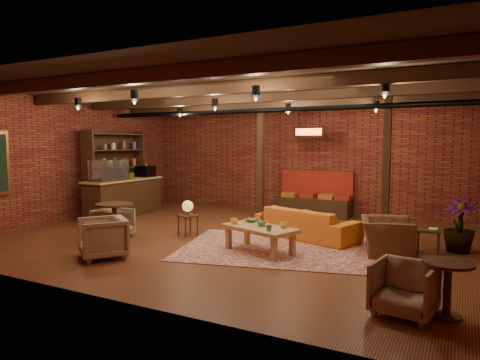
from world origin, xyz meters
The scene contains 27 objects.
floor centered at (0.00, 0.00, 0.00)m, with size 10.00×10.00×0.00m, color #38190E.
ceiling centered at (0.00, 0.00, 3.20)m, with size 10.00×8.00×0.02m, color black.
wall_back centered at (0.00, 4.00, 1.60)m, with size 10.00×0.02×3.20m, color maroon.
wall_front centered at (0.00, -4.00, 1.60)m, with size 10.00×0.02×3.20m, color maroon.
wall_left centered at (-5.00, 0.00, 1.60)m, with size 0.02×8.00×3.20m, color maroon.
ceiling_beams centered at (0.00, 0.00, 3.08)m, with size 9.80×6.40×0.22m, color black, non-canonical shape.
ceiling_pipe centered at (0.00, 1.60, 2.85)m, with size 0.12×0.12×9.60m, color black.
post_left centered at (-0.60, 2.60, 1.60)m, with size 0.16×0.16×3.20m, color black.
post_right centered at (2.80, 2.00, 1.60)m, with size 0.16×0.16×3.20m, color black.
service_counter centered at (-4.10, 1.00, 0.80)m, with size 0.80×2.50×1.60m, color black, non-canonical shape.
plant_counter centered at (-4.00, 1.20, 1.22)m, with size 0.35×0.39×0.30m, color #337F33.
shelving_hutch centered at (-4.50, 1.10, 1.20)m, with size 0.52×2.00×2.40m, color black, non-canonical shape.
banquette centered at (0.60, 3.55, 0.50)m, with size 2.10×0.70×1.00m, color maroon, non-canonical shape.
service_sign centered at (0.60, 3.10, 2.35)m, with size 0.86×0.06×0.30m, color #FF5319.
ceiling_spotlights centered at (0.00, 0.00, 2.86)m, with size 6.40×4.40×0.28m, color black, non-canonical shape.
rug centered at (1.18, -0.45, 0.01)m, with size 3.67×2.81×0.01m, color maroon.
sofa centered at (1.39, 0.67, 0.33)m, with size 2.24×0.88×0.65m, color #CC691C.
coffee_table centered at (0.98, -0.87, 0.43)m, with size 1.58×1.14×0.74m.
side_table_lamp centered at (-1.03, -0.31, 0.60)m, with size 0.50×0.50×0.79m.
round_table_left centered at (-2.09, -1.45, 0.54)m, with size 0.76×0.76×0.79m.
armchair_a centered at (-2.33, -1.25, 0.35)m, with size 0.68×0.64×0.70m, color #BAB090.
armchair_b centered at (-1.33, -2.54, 0.40)m, with size 0.78×0.73×0.80m, color #BAB090.
armchair_right centered at (3.13, 0.06, 0.45)m, with size 1.03×0.67×0.90m, color brown.
side_table_book centered at (3.82, 0.42, 0.44)m, with size 0.45×0.45×0.49m.
round_table_right centered at (4.23, -2.59, 0.45)m, with size 0.57×0.57×0.67m.
armchair_far centered at (3.77, -2.74, 0.35)m, with size 0.69×0.64×0.71m, color #BAB090.
plant_tall centered at (4.31, 0.87, 1.53)m, with size 1.71×1.71×3.06m, color #4C7F4C.
Camera 1 is at (4.33, -8.06, 2.06)m, focal length 32.00 mm.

